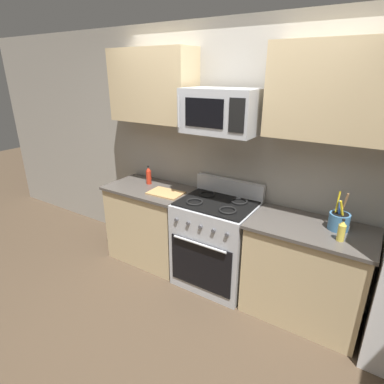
{
  "coord_description": "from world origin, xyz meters",
  "views": [
    {
      "loc": [
        1.32,
        -1.88,
        2.14
      ],
      "look_at": [
        -0.21,
        0.52,
        1.03
      ],
      "focal_mm": 29.2,
      "sensor_mm": 36.0,
      "label": 1
    }
  ],
  "objects_px": {
    "microwave": "(221,111)",
    "cutting_board": "(166,193)",
    "bottle_oil": "(342,231)",
    "bottle_hot_sauce": "(149,176)",
    "utensil_crock": "(339,221)",
    "range_oven": "(216,242)"
  },
  "relations": [
    {
      "from": "microwave",
      "to": "cutting_board",
      "type": "distance_m",
      "value": 1.07
    },
    {
      "from": "range_oven",
      "to": "microwave",
      "type": "relative_size",
      "value": 1.6
    },
    {
      "from": "utensil_crock",
      "to": "bottle_oil",
      "type": "height_order",
      "value": "utensil_crock"
    },
    {
      "from": "utensil_crock",
      "to": "cutting_board",
      "type": "bearing_deg",
      "value": -175.59
    },
    {
      "from": "bottle_oil",
      "to": "cutting_board",
      "type": "bearing_deg",
      "value": 178.07
    },
    {
      "from": "microwave",
      "to": "cutting_board",
      "type": "bearing_deg",
      "value": -171.99
    },
    {
      "from": "microwave",
      "to": "bottle_oil",
      "type": "height_order",
      "value": "microwave"
    },
    {
      "from": "utensil_crock",
      "to": "bottle_hot_sauce",
      "type": "relative_size",
      "value": 1.49
    },
    {
      "from": "bottle_oil",
      "to": "range_oven",
      "type": "bearing_deg",
      "value": 174.21
    },
    {
      "from": "range_oven",
      "to": "microwave",
      "type": "xyz_separation_m",
      "value": [
        -0.0,
        0.03,
        1.33
      ]
    },
    {
      "from": "range_oven",
      "to": "bottle_oil",
      "type": "height_order",
      "value": "bottle_oil"
    },
    {
      "from": "microwave",
      "to": "bottle_hot_sauce",
      "type": "relative_size",
      "value": 3.16
    },
    {
      "from": "microwave",
      "to": "utensil_crock",
      "type": "height_order",
      "value": "microwave"
    },
    {
      "from": "cutting_board",
      "to": "bottle_hot_sauce",
      "type": "distance_m",
      "value": 0.4
    },
    {
      "from": "range_oven",
      "to": "microwave",
      "type": "bearing_deg",
      "value": 90.1
    },
    {
      "from": "utensil_crock",
      "to": "bottle_oil",
      "type": "bearing_deg",
      "value": -75.94
    },
    {
      "from": "microwave",
      "to": "cutting_board",
      "type": "xyz_separation_m",
      "value": [
        -0.59,
        -0.08,
        -0.88
      ]
    },
    {
      "from": "range_oven",
      "to": "microwave",
      "type": "height_order",
      "value": "microwave"
    },
    {
      "from": "cutting_board",
      "to": "bottle_oil",
      "type": "xyz_separation_m",
      "value": [
        1.74,
        -0.06,
        0.08
      ]
    },
    {
      "from": "bottle_oil",
      "to": "utensil_crock",
      "type": "bearing_deg",
      "value": 104.06
    },
    {
      "from": "utensil_crock",
      "to": "cutting_board",
      "type": "height_order",
      "value": "utensil_crock"
    },
    {
      "from": "utensil_crock",
      "to": "bottle_hot_sauce",
      "type": "distance_m",
      "value": 2.04
    }
  ]
}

